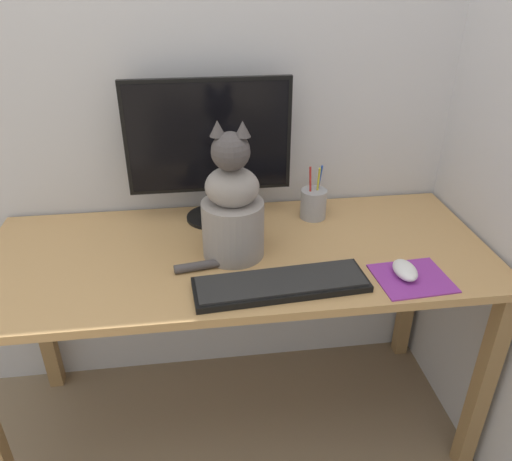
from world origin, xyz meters
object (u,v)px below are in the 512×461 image
object	(u,v)px
pen_cup	(313,203)
monitor	(209,145)
computer_mouse_right	(405,270)
cat	(232,208)
keyboard	(281,284)

from	to	relation	value
pen_cup	monitor	bearing A→B (deg)	174.29
computer_mouse_right	cat	xyz separation A→B (m)	(-0.45, 0.18, 0.13)
monitor	keyboard	xyz separation A→B (m)	(0.16, -0.42, -0.25)
keyboard	computer_mouse_right	distance (m)	0.34
keyboard	cat	bearing A→B (deg)	116.50
computer_mouse_right	pen_cup	bearing A→B (deg)	113.77
monitor	keyboard	world-z (taller)	monitor
computer_mouse_right	cat	world-z (taller)	cat
monitor	cat	size ratio (longest dim) A/B	1.27
computer_mouse_right	cat	size ratio (longest dim) A/B	0.25
computer_mouse_right	cat	bearing A→B (deg)	158.61
keyboard	cat	xyz separation A→B (m)	(-0.11, 0.18, 0.14)
monitor	computer_mouse_right	world-z (taller)	monitor
keyboard	monitor	bearing A→B (deg)	106.46
keyboard	computer_mouse_right	size ratio (longest dim) A/B	4.69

